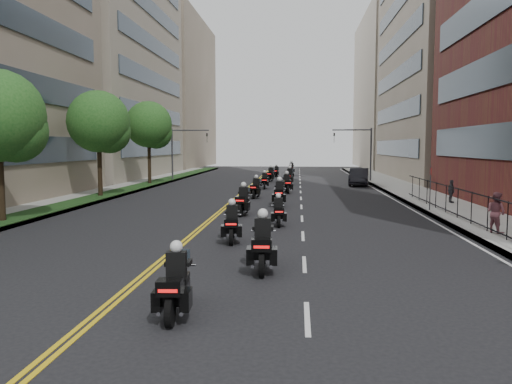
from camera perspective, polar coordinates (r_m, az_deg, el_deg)
ground at (r=11.69m, az=-10.48°, el=-13.56°), size 160.00×160.00×0.00m
sidewalk_right at (r=36.97m, az=18.93°, el=-0.70°), size 4.00×90.00×0.15m
sidewalk_left at (r=38.86m, az=-17.87°, el=-0.39°), size 4.00×90.00×0.15m
grass_strip at (r=38.55m, az=-16.78°, el=-0.26°), size 2.00×90.00×0.04m
building_right_tan at (r=62.53m, az=22.79°, el=15.26°), size 15.11×28.00×30.00m
building_right_far at (r=91.05m, az=16.85°, el=10.92°), size 15.00×28.00×26.00m
building_left_mid at (r=65.11m, az=-18.65°, el=16.78°), size 16.11×28.00×34.00m
building_left_far at (r=92.58m, az=-11.06°, el=10.95°), size 16.00×28.00×26.00m
iron_fence at (r=24.21m, az=24.16°, el=-1.94°), size 0.05×28.00×1.50m
street_trees at (r=32.48m, az=-20.94°, el=7.38°), size 4.40×38.40×7.98m
traffic_signal_right at (r=53.07m, az=11.98°, el=5.13°), size 4.09×0.20×5.60m
traffic_signal_left at (r=54.13m, az=-8.58°, el=5.19°), size 4.09×0.20×5.60m
motorcycle_0 at (r=11.36m, az=-9.15°, el=-10.62°), size 0.58×2.27×1.67m
motorcycle_1 at (r=15.10m, az=0.76°, el=-6.24°), size 0.60×2.54×1.87m
motorcycle_2 at (r=19.58m, az=-2.77°, el=-3.78°), size 0.64×2.30×1.70m
motorcycle_3 at (r=23.58m, az=2.58°, el=-2.39°), size 0.54×2.08×1.53m
motorcycle_4 at (r=27.10m, az=-1.48°, el=-1.16°), size 0.62×2.44×1.80m
motorcycle_5 at (r=31.17m, az=2.69°, el=-0.29°), size 0.57×2.47×1.83m
motorcycle_6 at (r=35.98m, az=-0.01°, el=0.37°), size 0.66×2.26×1.67m
motorcycle_7 at (r=39.88m, az=3.56°, el=0.89°), size 0.69×2.37×1.75m
motorcycle_8 at (r=43.74m, az=0.98°, el=1.22°), size 0.53×2.19×1.62m
motorcycle_9 at (r=47.97m, az=3.85°, el=1.68°), size 0.76×2.52×1.86m
motorcycle_10 at (r=52.49m, az=1.68°, el=1.95°), size 0.70×2.34×1.73m
motorcycle_11 at (r=56.42m, az=3.96°, el=2.18°), size 0.54×2.36×1.75m
motorcycle_12 at (r=60.36m, az=2.33°, el=2.31°), size 0.57×2.07×1.52m
motorcycle_13 at (r=64.71m, az=4.07°, el=2.61°), size 0.59×2.49×1.83m
parked_sedan at (r=48.34m, az=11.69°, el=1.71°), size 2.47×5.17×1.64m
pedestrian_b at (r=23.01m, az=25.75°, el=-2.11°), size 0.97×1.04×1.70m
pedestrian_c at (r=33.91m, az=21.41°, el=0.07°), size 0.46×0.89×1.46m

